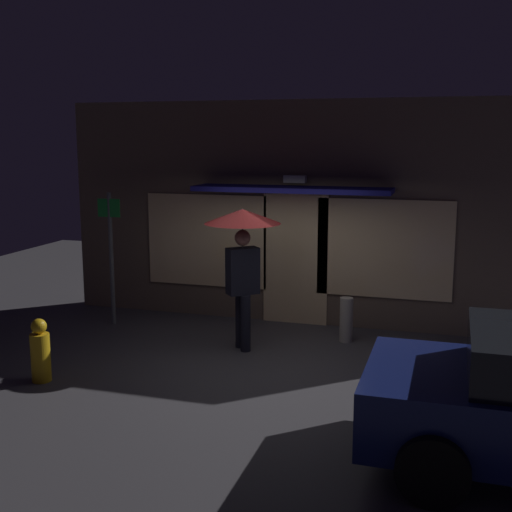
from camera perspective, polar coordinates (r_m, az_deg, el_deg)
ground_plane at (r=9.30m, az=0.16°, el=-9.36°), size 18.00×18.00×0.00m
building_facade at (r=11.08m, az=3.65°, el=3.65°), size 8.18×1.00×3.73m
person_with_umbrella at (r=9.54m, az=-1.17°, el=1.54°), size 1.11×1.11×2.10m
street_sign_post at (r=11.18m, az=-12.46°, el=0.49°), size 0.40×0.07×2.23m
sidewalk_bollard at (r=10.28m, az=7.83°, el=-5.49°), size 0.20×0.20×0.69m
fire_hydrant at (r=9.01m, az=-18.19°, el=-7.94°), size 0.25×0.25×0.83m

